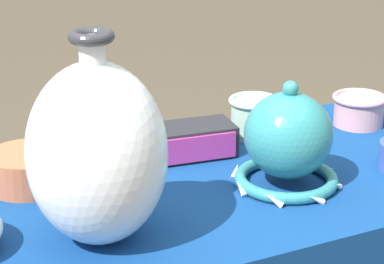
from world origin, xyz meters
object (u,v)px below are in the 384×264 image
cup_wide_rose (359,109)px  cup_wide_celadon (254,116)px  vase_dome_bell (288,142)px  vase_tall_bulbous (97,153)px  mosaic_tile_box (193,140)px  pot_squat_terracotta (28,169)px

cup_wide_rose → cup_wide_celadon: bearing=170.7°
vase_dome_bell → cup_wide_celadon: bearing=73.9°
vase_tall_bulbous → vase_dome_bell: bearing=7.1°
cup_wide_celadon → vase_dome_bell: bearing=-106.1°
vase_tall_bulbous → cup_wide_rose: bearing=19.6°
mosaic_tile_box → vase_tall_bulbous: bearing=-132.1°
vase_dome_bell → pot_squat_terracotta: (-0.43, 0.20, -0.05)m
vase_tall_bulbous → vase_dome_bell: (0.37, 0.05, -0.06)m
pot_squat_terracotta → vase_dome_bell: bearing=-25.0°
pot_squat_terracotta → cup_wide_rose: cup_wide_rose is taller
pot_squat_terracotta → cup_wide_rose: 0.74m
vase_dome_bell → cup_wide_rose: size_ratio=1.68×
cup_wide_celadon → vase_tall_bulbous: bearing=-147.2°
vase_tall_bulbous → vase_dome_bell: vase_tall_bulbous is taller
vase_dome_bell → cup_wide_celadon: 0.25m
mosaic_tile_box → cup_wide_rose: 0.41m
vase_tall_bulbous → cup_wide_rose: (0.69, 0.24, -0.11)m
vase_dome_bell → cup_wide_rose: bearing=32.2°
pot_squat_terracotta → cup_wide_celadon: cup_wide_celadon is taller
vase_dome_bell → pot_squat_terracotta: size_ratio=1.37×
mosaic_tile_box → pot_squat_terracotta: (-0.33, -0.00, 0.00)m
mosaic_tile_box → cup_wide_rose: bearing=6.3°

